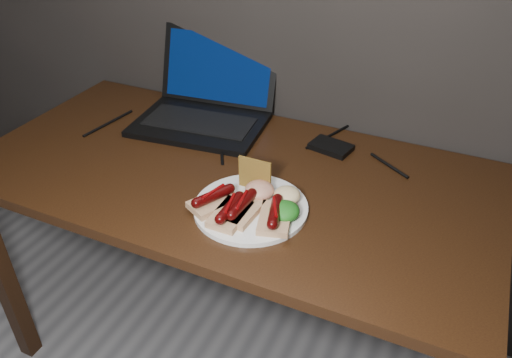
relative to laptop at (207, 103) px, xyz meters
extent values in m
cube|color=#321D0C|center=(0.20, -0.24, -0.07)|extent=(1.40, 0.70, 0.03)
cube|color=#321D0C|center=(-0.45, -0.54, -0.44)|extent=(0.05, 0.05, 0.72)
cube|color=#321D0C|center=(-0.45, 0.06, -0.44)|extent=(0.05, 0.05, 0.72)
cube|color=#321D0C|center=(0.85, 0.06, -0.44)|extent=(0.05, 0.05, 0.72)
cube|color=black|center=(0.01, -0.06, -0.04)|extent=(0.41, 0.31, 0.02)
cube|color=black|center=(0.01, -0.06, -0.03)|extent=(0.34, 0.18, 0.00)
cube|color=black|center=(-0.01, 0.11, 0.08)|extent=(0.39, 0.13, 0.23)
cube|color=#062141|center=(-0.01, 0.11, 0.08)|extent=(0.35, 0.11, 0.20)
cube|color=black|center=(0.42, -0.02, -0.04)|extent=(0.13, 0.10, 0.02)
cylinder|color=black|center=(0.13, -0.15, -0.05)|extent=(0.10, 0.16, 0.01)
cylinder|color=black|center=(0.39, 0.05, -0.05)|extent=(0.09, 0.21, 0.01)
cylinder|color=black|center=(0.59, -0.04, -0.05)|extent=(0.12, 0.09, 0.01)
cylinder|color=black|center=(-0.26, -0.16, -0.05)|extent=(0.04, 0.20, 0.01)
cylinder|color=white|center=(0.33, -0.37, -0.05)|extent=(0.29, 0.29, 0.01)
cube|color=#E0B584|center=(0.25, -0.41, -0.03)|extent=(0.11, 0.13, 0.02)
cylinder|color=#460504|center=(0.25, -0.41, -0.01)|extent=(0.07, 0.10, 0.02)
sphere|color=#460504|center=(0.23, -0.45, -0.01)|extent=(0.03, 0.02, 0.02)
sphere|color=#460504|center=(0.27, -0.37, -0.01)|extent=(0.02, 0.02, 0.02)
cylinder|color=#5F0405|center=(0.25, -0.41, 0.00)|extent=(0.03, 0.07, 0.01)
cube|color=#E0B584|center=(0.32, -0.41, -0.03)|extent=(0.08, 0.12, 0.02)
cylinder|color=#460504|center=(0.32, -0.41, -0.01)|extent=(0.03, 0.10, 0.02)
sphere|color=#460504|center=(0.32, -0.46, -0.01)|extent=(0.03, 0.02, 0.02)
sphere|color=#460504|center=(0.33, -0.36, -0.01)|extent=(0.03, 0.02, 0.02)
cylinder|color=#5F0405|center=(0.32, -0.41, 0.00)|extent=(0.02, 0.07, 0.01)
cube|color=#E0B584|center=(0.40, -0.40, -0.03)|extent=(0.10, 0.13, 0.02)
cylinder|color=#460504|center=(0.40, -0.40, -0.01)|extent=(0.05, 0.10, 0.02)
sphere|color=#460504|center=(0.42, -0.45, -0.01)|extent=(0.03, 0.02, 0.02)
sphere|color=#460504|center=(0.39, -0.36, -0.01)|extent=(0.03, 0.02, 0.02)
cylinder|color=#5F0405|center=(0.40, -0.40, 0.00)|extent=(0.04, 0.07, 0.01)
cube|color=#E0B584|center=(0.30, -0.43, -0.03)|extent=(0.07, 0.12, 0.02)
cylinder|color=#460504|center=(0.30, -0.43, -0.01)|extent=(0.03, 0.10, 0.02)
sphere|color=#460504|center=(0.30, -0.48, -0.01)|extent=(0.02, 0.02, 0.02)
sphere|color=#460504|center=(0.30, -0.39, -0.01)|extent=(0.02, 0.02, 0.02)
cylinder|color=#5F0405|center=(0.30, -0.43, 0.00)|extent=(0.02, 0.07, 0.01)
cube|color=olive|center=(0.31, -0.31, 0.00)|extent=(0.08, 0.01, 0.08)
ellipsoid|color=#145010|center=(0.42, -0.38, -0.02)|extent=(0.07, 0.07, 0.04)
ellipsoid|color=maroon|center=(0.33, -0.33, -0.02)|extent=(0.07, 0.07, 0.04)
ellipsoid|color=beige|center=(0.40, -0.32, -0.02)|extent=(0.06, 0.06, 0.04)
camera|label=1|loc=(0.73, -1.23, 0.67)|focal=35.00mm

